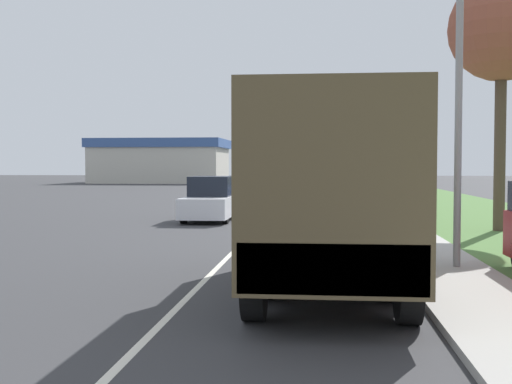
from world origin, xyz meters
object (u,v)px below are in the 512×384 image
object	(u,v)px
military_truck	(329,189)
car_second_ahead	(310,188)
car_farthest_ahead	(286,177)
car_nearest_ahead	(212,201)
lamp_post	(448,62)
car_third_ahead	(317,183)
car_fourth_ahead	(281,179)

from	to	relation	value
military_truck	car_second_ahead	world-z (taller)	military_truck
car_second_ahead	car_farthest_ahead	bearing A→B (deg)	95.48
car_nearest_ahead	lamp_post	distance (m)	13.53
car_nearest_ahead	lamp_post	world-z (taller)	lamp_post
car_third_ahead	car_farthest_ahead	distance (m)	23.85
car_second_ahead	car_third_ahead	world-z (taller)	car_third_ahead
car_nearest_ahead	car_second_ahead	xyz separation A→B (m)	(3.55, 14.39, -0.04)
military_truck	car_farthest_ahead	xyz separation A→B (m)	(-4.04, 62.70, -0.95)
car_fourth_ahead	lamp_post	distance (m)	52.61
car_second_ahead	lamp_post	bearing A→B (deg)	-83.31
car_second_ahead	lamp_post	size ratio (longest dim) A/B	0.65
military_truck	lamp_post	world-z (taller)	lamp_post
military_truck	car_third_ahead	world-z (taller)	military_truck
car_nearest_ahead	car_farthest_ahead	distance (m)	49.04
car_nearest_ahead	car_third_ahead	world-z (taller)	car_nearest_ahead
military_truck	lamp_post	size ratio (longest dim) A/B	0.99
car_farthest_ahead	lamp_post	bearing A→B (deg)	-84.01
military_truck	car_nearest_ahead	xyz separation A→B (m)	(-4.26, 13.67, -0.97)
car_second_ahead	lamp_post	distance (m)	26.14
car_farthest_ahead	lamp_post	xyz separation A→B (m)	(6.34, -60.39, 3.33)
car_fourth_ahead	lamp_post	xyz separation A→B (m)	(6.34, -52.11, 3.39)
car_second_ahead	car_nearest_ahead	bearing A→B (deg)	-103.84
car_second_ahead	car_farthest_ahead	size ratio (longest dim) A/B	0.93
military_truck	lamp_post	xyz separation A→B (m)	(2.31, 2.32, 2.38)
military_truck	car_fourth_ahead	distance (m)	54.59
car_farthest_ahead	lamp_post	distance (m)	60.81
lamp_post	car_farthest_ahead	bearing A→B (deg)	95.99
car_fourth_ahead	car_farthest_ahead	xyz separation A→B (m)	(-0.01, 8.27, 0.06)
car_fourth_ahead	car_nearest_ahead	bearing A→B (deg)	-90.32
car_nearest_ahead	car_third_ahead	bearing A→B (deg)	81.32
military_truck	car_second_ahead	bearing A→B (deg)	91.46
car_nearest_ahead	car_second_ahead	size ratio (longest dim) A/B	1.09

